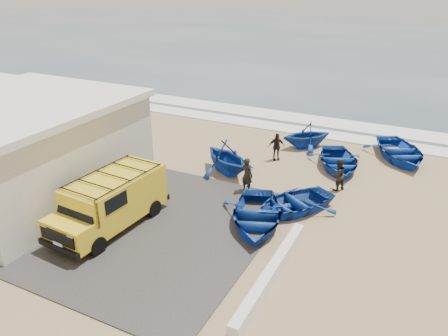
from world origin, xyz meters
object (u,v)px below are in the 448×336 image
at_px(boat_near_right, 293,203).
at_px(boat_mid_right, 338,161).
at_px(van, 111,200).
at_px(fisherman_front, 247,175).
at_px(boat_far_right, 400,151).
at_px(building, 20,148).
at_px(fisherman_middle, 338,175).
at_px(fisherman_back, 276,147).
at_px(boat_mid_left, 226,157).
at_px(boat_near_left, 256,215).
at_px(boat_far_left, 307,135).
at_px(parapet, 271,274).

distance_m(boat_near_right, boat_mid_right, 5.36).
bearing_deg(van, fisherman_front, 59.65).
relative_size(boat_near_right, boat_far_right, 0.86).
bearing_deg(building, boat_mid_right, 36.49).
height_order(fisherman_middle, fisherman_back, fisherman_middle).
relative_size(van, fisherman_front, 3.09).
xyz_separation_m(building, boat_mid_left, (7.34, 6.07, -1.31)).
bearing_deg(building, fisherman_back, 44.23).
bearing_deg(boat_near_right, boat_near_left, -85.94).
relative_size(building, boat_near_left, 2.23).
relative_size(boat_near_right, boat_mid_right, 0.94).
distance_m(building, boat_far_left, 15.13).
distance_m(van, boat_far_right, 15.68).
bearing_deg(fisherman_front, fisherman_middle, -135.17).
distance_m(boat_mid_right, boat_far_left, 3.26).
distance_m(boat_mid_left, boat_mid_right, 5.86).
height_order(building, boat_mid_left, building).
bearing_deg(fisherman_middle, parapet, 35.06).
bearing_deg(boat_near_right, boat_mid_left, -174.72).
xyz_separation_m(parapet, boat_near_left, (-1.83, 3.06, 0.16)).
height_order(boat_near_left, fisherman_back, fisherman_back).
height_order(boat_mid_left, fisherman_back, boat_mid_left).
xyz_separation_m(boat_near_left, boat_far_right, (4.38, 9.80, 0.02)).
bearing_deg(van, parapet, 0.75).
height_order(building, boat_near_left, building).
xyz_separation_m(van, boat_mid_left, (1.78, 6.67, -0.31)).
distance_m(parapet, van, 7.00).
bearing_deg(parapet, fisherman_front, 121.00).
height_order(boat_near_left, boat_near_right, boat_near_left).
distance_m(van, boat_near_right, 7.54).
distance_m(boat_near_left, boat_mid_left, 5.23).
distance_m(boat_near_right, fisherman_back, 5.64).
distance_m(boat_mid_right, fisherman_back, 3.34).
relative_size(building, boat_far_left, 3.23).
relative_size(parapet, boat_far_right, 1.35).
distance_m(boat_mid_right, fisherman_middle, 2.55).
xyz_separation_m(building, fisherman_front, (9.13, 4.61, -1.32)).
distance_m(parapet, boat_mid_right, 10.12).
distance_m(fisherman_front, fisherman_back, 4.18).
distance_m(boat_far_right, fisherman_back, 6.77).
relative_size(boat_near_left, fisherman_back, 2.76).
height_order(boat_far_left, fisherman_front, fisherman_front).
bearing_deg(van, boat_near_right, 40.00).
bearing_deg(boat_far_right, building, -169.14).
bearing_deg(boat_far_right, parapet, -128.59).
height_order(building, boat_mid_right, building).
height_order(parapet, fisherman_front, fisherman_front).
bearing_deg(building, parapet, -4.58).
relative_size(boat_mid_right, boat_far_left, 1.38).
distance_m(parapet, boat_near_right, 4.88).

